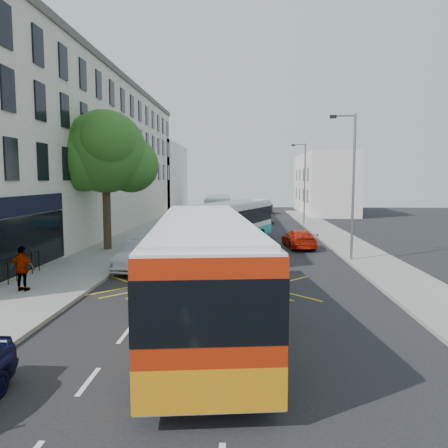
# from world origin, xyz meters

# --- Properties ---
(ground) EXTENTS (120.00, 120.00, 0.00)m
(ground) POSITION_xyz_m (0.00, 0.00, 0.00)
(ground) COLOR black
(ground) RESTS_ON ground
(pavement_left) EXTENTS (5.00, 70.00, 0.15)m
(pavement_left) POSITION_xyz_m (-8.50, 15.00, 0.07)
(pavement_left) COLOR gray
(pavement_left) RESTS_ON ground
(pavement_right) EXTENTS (3.00, 70.00, 0.15)m
(pavement_right) POSITION_xyz_m (7.50, 15.00, 0.07)
(pavement_right) COLOR gray
(pavement_right) RESTS_ON ground
(terrace_main) EXTENTS (8.30, 45.00, 13.50)m
(terrace_main) POSITION_xyz_m (-14.00, 24.49, 6.76)
(terrace_main) COLOR beige
(terrace_main) RESTS_ON ground
(terrace_far) EXTENTS (8.00, 20.00, 10.00)m
(terrace_far) POSITION_xyz_m (-14.00, 55.00, 5.00)
(terrace_far) COLOR silver
(terrace_far) RESTS_ON ground
(building_right) EXTENTS (6.00, 18.00, 8.00)m
(building_right) POSITION_xyz_m (11.00, 48.00, 4.00)
(building_right) COLOR silver
(building_right) RESTS_ON ground
(street_tree) EXTENTS (6.30, 5.70, 8.80)m
(street_tree) POSITION_xyz_m (-8.51, 14.97, 6.29)
(street_tree) COLOR #382619
(street_tree) RESTS_ON pavement_left
(lamp_near) EXTENTS (1.45, 0.15, 8.00)m
(lamp_near) POSITION_xyz_m (6.20, 12.00, 4.62)
(lamp_near) COLOR slate
(lamp_near) RESTS_ON pavement_right
(lamp_far) EXTENTS (1.45, 0.15, 8.00)m
(lamp_far) POSITION_xyz_m (6.20, 32.00, 4.62)
(lamp_far) COLOR slate
(lamp_far) RESTS_ON pavement_right
(railings) EXTENTS (0.08, 5.60, 1.14)m
(railings) POSITION_xyz_m (-9.70, 5.30, 0.72)
(railings) COLOR black
(railings) RESTS_ON pavement_left
(bus_near) EXTENTS (4.23, 12.48, 3.44)m
(bus_near) POSITION_xyz_m (-0.94, 1.06, 1.81)
(bus_near) COLOR silver
(bus_near) RESTS_ON ground
(bus_mid) EXTENTS (6.08, 10.92, 3.02)m
(bus_mid) POSITION_xyz_m (-0.59, 18.11, 1.59)
(bus_mid) COLOR silver
(bus_mid) RESTS_ON ground
(bus_far) EXTENTS (2.99, 10.60, 2.95)m
(bus_far) POSITION_xyz_m (-2.34, 30.73, 1.55)
(bus_far) COLOR silver
(bus_far) RESTS_ON ground
(motorbike) EXTENTS (0.66, 2.00, 1.78)m
(motorbike) POSITION_xyz_m (-1.05, -1.36, 0.84)
(motorbike) COLOR black
(motorbike) RESTS_ON ground
(parked_car_silver) EXTENTS (2.09, 4.74, 1.51)m
(parked_car_silver) POSITION_xyz_m (-4.90, 9.40, 0.76)
(parked_car_silver) COLOR #A6A7AD
(parked_car_silver) RESTS_ON ground
(red_hatchback) EXTENTS (2.15, 4.41, 1.24)m
(red_hatchback) POSITION_xyz_m (3.98, 16.93, 0.62)
(red_hatchback) COLOR red
(red_hatchback) RESTS_ON ground
(distant_car_grey) EXTENTS (2.46, 4.57, 1.22)m
(distant_car_grey) POSITION_xyz_m (-2.03, 38.33, 0.61)
(distant_car_grey) COLOR #46474E
(distant_car_grey) RESTS_ON ground
(distant_car_silver) EXTENTS (1.78, 3.87, 1.29)m
(distant_car_silver) POSITION_xyz_m (2.50, 34.02, 0.64)
(distant_car_silver) COLOR #9E9FA5
(distant_car_silver) RESTS_ON ground
(distant_car_dark) EXTENTS (1.80, 4.04, 1.29)m
(distant_car_dark) POSITION_xyz_m (3.35, 46.43, 0.64)
(distant_car_dark) COLOR black
(distant_car_dark) RESTS_ON ground
(pedestrian_far) EXTENTS (1.11, 0.56, 1.81)m
(pedestrian_far) POSITION_xyz_m (-8.54, 4.33, 1.06)
(pedestrian_far) COLOR gray
(pedestrian_far) RESTS_ON pavement_left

